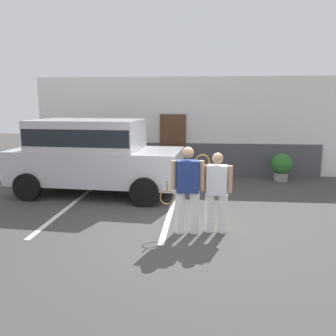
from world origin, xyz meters
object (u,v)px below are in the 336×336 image
object	(u,v)px
parked_suv	(93,153)
tennis_player_woman	(216,191)
tennis_player_man	(187,189)
potted_plant_by_porch	(281,166)

from	to	relation	value
parked_suv	tennis_player_woman	distance (m)	4.21
tennis_player_man	parked_suv	bearing A→B (deg)	-49.85
tennis_player_man	potted_plant_by_porch	bearing A→B (deg)	-124.83
parked_suv	tennis_player_man	distance (m)	3.86
tennis_player_man	tennis_player_woman	size ratio (longest dim) A/B	1.08
tennis_player_woman	potted_plant_by_porch	distance (m)	5.26
tennis_player_man	potted_plant_by_porch	xyz separation A→B (m)	(2.82, 4.84, -0.38)
parked_suv	potted_plant_by_porch	xyz separation A→B (m)	(5.53, 2.11, -0.65)
tennis_player_man	tennis_player_woman	world-z (taller)	tennis_player_man
potted_plant_by_porch	tennis_player_woman	bearing A→B (deg)	-115.50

